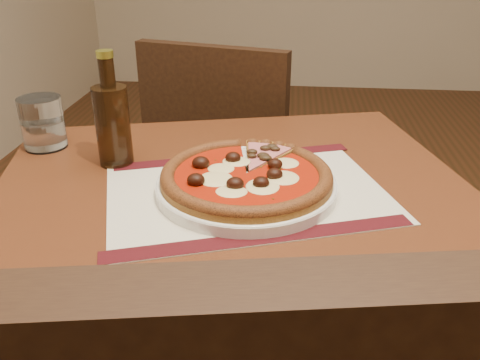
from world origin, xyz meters
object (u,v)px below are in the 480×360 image
object	(u,v)px
bottle	(112,122)
plate	(246,186)
chair_far	(228,166)
pizza	(246,176)
water_glass	(43,123)
table	(239,256)

from	to	relation	value
bottle	plate	bearing A→B (deg)	-20.43
chair_far	pizza	world-z (taller)	chair_far
plate	water_glass	size ratio (longest dim) A/B	2.93
table	pizza	world-z (taller)	pizza
chair_far	water_glass	distance (m)	0.64
pizza	plate	bearing A→B (deg)	75.95
table	chair_far	size ratio (longest dim) A/B	1.11
pizza	bottle	bearing A→B (deg)	159.46
plate	bottle	distance (m)	0.28
chair_far	water_glass	bearing A→B (deg)	73.42
chair_far	plate	xyz separation A→B (m)	(0.11, -0.64, 0.26)
table	bottle	size ratio (longest dim) A/B	4.68
table	chair_far	bearing A→B (deg)	98.75
table	water_glass	distance (m)	0.47
pizza	water_glass	bearing A→B (deg)	159.26
chair_far	plate	world-z (taller)	chair_far
pizza	bottle	xyz separation A→B (m)	(-0.25, 0.09, 0.05)
plate	water_glass	world-z (taller)	water_glass
table	chair_far	distance (m)	0.70
table	chair_far	xyz separation A→B (m)	(-0.10, 0.68, -0.15)
plate	pizza	size ratio (longest dim) A/B	1.06
water_glass	bottle	bearing A→B (deg)	-21.04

